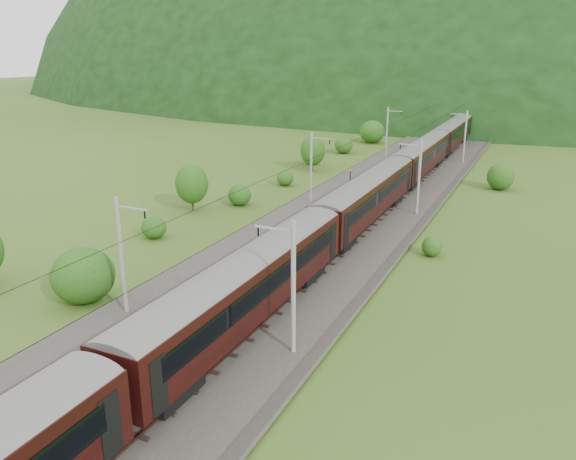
% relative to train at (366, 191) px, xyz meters
% --- Properties ---
extents(ground, '(600.00, 600.00, 0.00)m').
position_rel_train_xyz_m(ground, '(-2.40, -25.73, -3.84)').
color(ground, '#385219').
rests_on(ground, ground).
extents(railbed, '(14.00, 220.00, 0.30)m').
position_rel_train_xyz_m(railbed, '(-2.40, -15.73, -3.69)').
color(railbed, '#38332D').
rests_on(railbed, ground).
extents(track_left, '(2.40, 220.00, 0.27)m').
position_rel_train_xyz_m(track_left, '(-4.80, -15.73, -3.47)').
color(track_left, brown).
rests_on(track_left, railbed).
extents(track_right, '(2.40, 220.00, 0.27)m').
position_rel_train_xyz_m(track_right, '(0.00, -15.73, -3.47)').
color(track_right, brown).
rests_on(track_right, railbed).
extents(catenary_left, '(2.54, 192.28, 8.00)m').
position_rel_train_xyz_m(catenary_left, '(-8.52, 6.27, 0.66)').
color(catenary_left, gray).
rests_on(catenary_left, railbed).
extents(catenary_right, '(2.54, 192.28, 8.00)m').
position_rel_train_xyz_m(catenary_right, '(3.72, 6.27, 0.66)').
color(catenary_right, gray).
rests_on(catenary_right, railbed).
extents(overhead_wires, '(4.83, 198.00, 0.03)m').
position_rel_train_xyz_m(overhead_wires, '(-2.40, -15.73, 3.26)').
color(overhead_wires, black).
rests_on(overhead_wires, ground).
extents(mountain_main, '(504.00, 360.00, 244.00)m').
position_rel_train_xyz_m(mountain_main, '(-2.40, 234.27, -3.84)').
color(mountain_main, black).
rests_on(mountain_main, ground).
extents(mountain_ridge, '(336.00, 280.00, 132.00)m').
position_rel_train_xyz_m(mountain_ridge, '(-122.40, 274.27, -3.84)').
color(mountain_ridge, black).
rests_on(mountain_ridge, ground).
extents(train, '(3.28, 180.96, 5.72)m').
position_rel_train_xyz_m(train, '(0.00, 0.00, 0.00)').
color(train, black).
rests_on(train, ground).
extents(hazard_post_near, '(0.16, 0.16, 1.54)m').
position_rel_train_xyz_m(hazard_post_near, '(-2.63, -2.63, -2.77)').
color(hazard_post_near, red).
rests_on(hazard_post_near, railbed).
extents(hazard_post_far, '(0.16, 0.16, 1.49)m').
position_rel_train_xyz_m(hazard_post_far, '(-1.82, 12.92, -2.79)').
color(hazard_post_far, red).
rests_on(hazard_post_far, railbed).
extents(signal, '(0.22, 0.22, 1.98)m').
position_rel_train_xyz_m(signal, '(-7.31, 16.53, -2.37)').
color(signal, black).
rests_on(signal, railbed).
extents(vegetation_left, '(12.71, 143.86, 5.23)m').
position_rel_train_xyz_m(vegetation_left, '(-16.32, -1.19, -1.73)').
color(vegetation_left, '#165316').
rests_on(vegetation_left, ground).
extents(vegetation_right, '(6.20, 90.41, 3.08)m').
position_rel_train_xyz_m(vegetation_right, '(10.69, -4.71, -2.49)').
color(vegetation_right, '#165316').
rests_on(vegetation_right, ground).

